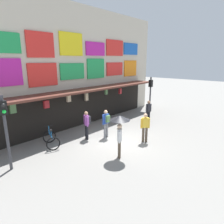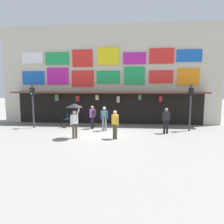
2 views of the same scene
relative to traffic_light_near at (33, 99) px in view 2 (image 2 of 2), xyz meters
name	(u,v)px [view 2 (image 2 of 2)]	position (x,y,z in m)	size (l,w,h in m)	color
ground_plane	(102,134)	(5.31, -1.58, -2.14)	(80.00, 80.00, 0.00)	gray
shopfront	(109,76)	(5.31, 2.99, 1.82)	(18.00, 2.60, 8.00)	beige
traffic_light_near	(33,99)	(0.00, 0.00, 0.00)	(0.31, 0.34, 3.20)	#38383D
traffic_light_far	(191,100)	(11.22, 0.02, 0.00)	(0.29, 0.33, 3.20)	#38383D
bicycle_parked	(69,121)	(2.42, 0.77, -1.75)	(1.09, 1.34, 1.05)	black
pedestrian_in_green	(166,119)	(9.46, -0.95, -1.19)	(0.53, 0.27, 1.68)	black
pedestrian_with_umbrella	(74,111)	(3.88, -2.77, -0.50)	(0.96, 0.96, 2.08)	brown
pedestrian_in_blue	(115,123)	(6.25, -2.68, -1.19)	(0.41, 0.41, 1.68)	brown
pedestrian_in_black	(93,115)	(4.41, 0.11, -1.16)	(0.45, 0.49, 1.68)	black
pedestrian_in_yellow	(104,117)	(5.35, -0.54, -1.16)	(0.53, 0.35, 1.68)	gray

